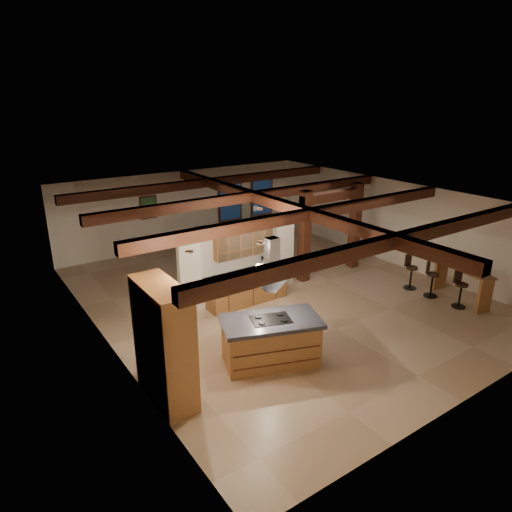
{
  "coord_description": "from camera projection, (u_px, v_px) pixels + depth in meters",
  "views": [
    {
      "loc": [
        -7.51,
        -9.82,
        5.65
      ],
      "look_at": [
        -0.43,
        0.5,
        1.18
      ],
      "focal_mm": 32.0,
      "sensor_mm": 36.0,
      "label": 1
    }
  ],
  "objects": [
    {
      "name": "framed_art",
      "position": [
        149.0,
        207.0,
        16.76
      ],
      "size": [
        0.65,
        0.05,
        0.85
      ],
      "color": "#3F160F",
      "rests_on": "room_walls"
    },
    {
      "name": "dining_table",
      "position": [
        228.0,
        253.0,
        16.08
      ],
      "size": [
        1.95,
        1.15,
        0.67
      ],
      "primitive_type": "imported",
      "rotation": [
        0.0,
        0.0,
        -0.05
      ],
      "color": "#411F10",
      "rests_on": "ground"
    },
    {
      "name": "range_hood",
      "position": [
        271.0,
        288.0,
        9.58
      ],
      "size": [
        1.1,
        1.1,
        1.4
      ],
      "color": "silver",
      "rests_on": "room_walls"
    },
    {
      "name": "sofa",
      "position": [
        264.0,
        228.0,
        19.11
      ],
      "size": [
        2.44,
        1.31,
        0.68
      ],
      "primitive_type": "imported",
      "rotation": [
        0.0,
        0.0,
        3.33
      ],
      "color": "black",
      "rests_on": "ground"
    },
    {
      "name": "bar_counter",
      "position": [
        462.0,
        278.0,
        13.01
      ],
      "size": [
        0.97,
        1.99,
        1.01
      ],
      "color": "#9C5732",
      "rests_on": "ground"
    },
    {
      "name": "ground",
      "position": [
        278.0,
        295.0,
        13.52
      ],
      "size": [
        12.0,
        12.0,
        0.0
      ],
      "primitive_type": "plane",
      "color": "tan",
      "rests_on": "ground"
    },
    {
      "name": "upper_display_cabinet",
      "position": [
        243.0,
        239.0,
        12.61
      ],
      "size": [
        1.8,
        0.36,
        0.95
      ],
      "color": "#9C5732",
      "rests_on": "partition_wall"
    },
    {
      "name": "back_windows",
      "position": [
        246.0,
        198.0,
        19.12
      ],
      "size": [
        2.7,
        0.07,
        1.7
      ],
      "color": "#3F160F",
      "rests_on": "room_walls"
    },
    {
      "name": "dining_chairs",
      "position": [
        228.0,
        244.0,
        15.97
      ],
      "size": [
        2.1,
        2.1,
        1.31
      ],
      "color": "#3F160F",
      "rests_on": "ground"
    },
    {
      "name": "ceiling_beams",
      "position": [
        279.0,
        204.0,
        12.59
      ],
      "size": [
        10.0,
        12.0,
        0.28
      ],
      "color": "#3F160F",
      "rests_on": "room_walls"
    },
    {
      "name": "microwave",
      "position": [
        270.0,
        262.0,
        13.13
      ],
      "size": [
        0.56,
        0.48,
        0.26
      ],
      "primitive_type": "imported",
      "rotation": [
        0.0,
        0.0,
        2.71
      ],
      "color": "silver",
      "rests_on": "back_counter"
    },
    {
      "name": "kitchen_island",
      "position": [
        271.0,
        340.0,
        10.0
      ],
      "size": [
        2.41,
        1.8,
        1.07
      ],
      "color": "#9C5732",
      "rests_on": "ground"
    },
    {
      "name": "bar_stool_c",
      "position": [
        410.0,
        271.0,
        13.86
      ],
      "size": [
        0.38,
        0.38,
        1.07
      ],
      "color": "black",
      "rests_on": "ground"
    },
    {
      "name": "partition_wall",
      "position": [
        240.0,
        262.0,
        13.01
      ],
      "size": [
        3.8,
        0.18,
        2.2
      ],
      "primitive_type": "cube",
      "color": "white",
      "rests_on": "ground"
    },
    {
      "name": "back_counter",
      "position": [
        247.0,
        287.0,
        12.92
      ],
      "size": [
        2.5,
        0.66,
        0.94
      ],
      "color": "#9C5732",
      "rests_on": "ground"
    },
    {
      "name": "table_lamp",
      "position": [
        281.0,
        217.0,
        19.2
      ],
      "size": [
        0.29,
        0.29,
        0.34
      ],
      "color": "black",
      "rests_on": "side_table"
    },
    {
      "name": "pantry_cabinet",
      "position": [
        164.0,
        343.0,
        8.61
      ],
      "size": [
        0.67,
        1.6,
        2.4
      ],
      "color": "#9C5732",
      "rests_on": "ground"
    },
    {
      "name": "bar_stool_a",
      "position": [
        460.0,
        289.0,
        12.64
      ],
      "size": [
        0.38,
        0.38,
        1.08
      ],
      "color": "black",
      "rests_on": "ground"
    },
    {
      "name": "side_table",
      "position": [
        281.0,
        228.0,
        19.37
      ],
      "size": [
        0.49,
        0.49,
        0.5
      ],
      "primitive_type": "cube",
      "rotation": [
        0.0,
        0.0,
        -0.28
      ],
      "color": "#3F160F",
      "rests_on": "ground"
    },
    {
      "name": "bar_stool_b",
      "position": [
        431.0,
        278.0,
        13.3
      ],
      "size": [
        0.41,
        0.42,
        1.1
      ],
      "color": "black",
      "rests_on": "ground"
    },
    {
      "name": "recessed_cans",
      "position": [
        239.0,
        232.0,
        9.71
      ],
      "size": [
        3.16,
        2.46,
        0.03
      ],
      "color": "silver",
      "rests_on": "room_walls"
    },
    {
      "name": "timber_posts",
      "position": [
        331.0,
        222.0,
        14.65
      ],
      "size": [
        2.5,
        0.3,
        2.9
      ],
      "color": "#3F160F",
      "rests_on": "ground"
    },
    {
      "name": "room_walls",
      "position": [
        279.0,
        238.0,
        12.92
      ],
      "size": [
        12.0,
        12.0,
        12.0
      ],
      "color": "white",
      "rests_on": "ground"
    }
  ]
}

